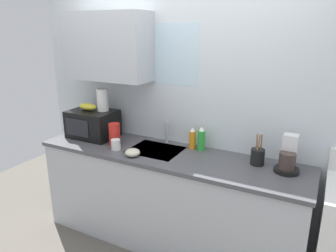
{
  "coord_description": "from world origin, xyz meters",
  "views": [
    {
      "loc": [
        1.2,
        -2.29,
        1.95
      ],
      "look_at": [
        0.0,
        0.0,
        1.15
      ],
      "focal_mm": 33.8,
      "sensor_mm": 36.0,
      "label": 1
    }
  ],
  "objects_px": {
    "coffee_maker": "(288,158)",
    "cereal_canister": "(114,134)",
    "banana_bunch": "(88,107)",
    "dish_soap_bottle_green": "(201,139)",
    "small_bowl": "(133,152)",
    "mug_white": "(116,145)",
    "utensil_crock": "(258,156)",
    "paper_towel_roll": "(103,100)",
    "dish_soap_bottle_orange": "(192,139)",
    "microwave": "(93,124)"
  },
  "relations": [
    {
      "from": "banana_bunch",
      "to": "cereal_canister",
      "type": "distance_m",
      "value": 0.45
    },
    {
      "from": "dish_soap_bottle_orange",
      "to": "utensil_crock",
      "type": "distance_m",
      "value": 0.61
    },
    {
      "from": "banana_bunch",
      "to": "dish_soap_bottle_green",
      "type": "bearing_deg",
      "value": 7.63
    },
    {
      "from": "microwave",
      "to": "utensil_crock",
      "type": "distance_m",
      "value": 1.63
    },
    {
      "from": "small_bowl",
      "to": "coffee_maker",
      "type": "bearing_deg",
      "value": 14.22
    },
    {
      "from": "mug_white",
      "to": "coffee_maker",
      "type": "bearing_deg",
      "value": 9.8
    },
    {
      "from": "dish_soap_bottle_green",
      "to": "small_bowl",
      "type": "relative_size",
      "value": 1.68
    },
    {
      "from": "microwave",
      "to": "dish_soap_bottle_green",
      "type": "height_order",
      "value": "microwave"
    },
    {
      "from": "dish_soap_bottle_green",
      "to": "dish_soap_bottle_orange",
      "type": "bearing_deg",
      "value": 177.58
    },
    {
      "from": "microwave",
      "to": "banana_bunch",
      "type": "height_order",
      "value": "banana_bunch"
    },
    {
      "from": "coffee_maker",
      "to": "mug_white",
      "type": "height_order",
      "value": "coffee_maker"
    },
    {
      "from": "cereal_canister",
      "to": "utensil_crock",
      "type": "xyz_separation_m",
      "value": [
        1.29,
        0.17,
        -0.04
      ]
    },
    {
      "from": "banana_bunch",
      "to": "paper_towel_roll",
      "type": "relative_size",
      "value": 0.91
    },
    {
      "from": "dish_soap_bottle_green",
      "to": "cereal_canister",
      "type": "xyz_separation_m",
      "value": [
        -0.77,
        -0.26,
        0.0
      ]
    },
    {
      "from": "banana_bunch",
      "to": "utensil_crock",
      "type": "relative_size",
      "value": 0.77
    },
    {
      "from": "banana_bunch",
      "to": "small_bowl",
      "type": "xyz_separation_m",
      "value": [
        0.69,
        -0.25,
        -0.27
      ]
    },
    {
      "from": "mug_white",
      "to": "utensil_crock",
      "type": "relative_size",
      "value": 0.37
    },
    {
      "from": "dish_soap_bottle_orange",
      "to": "mug_white",
      "type": "xyz_separation_m",
      "value": [
        -0.6,
        -0.35,
        -0.04
      ]
    },
    {
      "from": "banana_bunch",
      "to": "dish_soap_bottle_green",
      "type": "xyz_separation_m",
      "value": [
        1.16,
        0.16,
        -0.2
      ]
    },
    {
      "from": "microwave",
      "to": "cereal_canister",
      "type": "bearing_deg",
      "value": -16.13
    },
    {
      "from": "microwave",
      "to": "dish_soap_bottle_green",
      "type": "bearing_deg",
      "value": 8.05
    },
    {
      "from": "mug_white",
      "to": "dish_soap_bottle_orange",
      "type": "bearing_deg",
      "value": 30.17
    },
    {
      "from": "dish_soap_bottle_orange",
      "to": "dish_soap_bottle_green",
      "type": "distance_m",
      "value": 0.09
    },
    {
      "from": "mug_white",
      "to": "paper_towel_roll",
      "type": "bearing_deg",
      "value": 143.06
    },
    {
      "from": "dish_soap_bottle_green",
      "to": "coffee_maker",
      "type": "bearing_deg",
      "value": -7.36
    },
    {
      "from": "cereal_canister",
      "to": "small_bowl",
      "type": "bearing_deg",
      "value": -26.63
    },
    {
      "from": "coffee_maker",
      "to": "mug_white",
      "type": "distance_m",
      "value": 1.46
    },
    {
      "from": "banana_bunch",
      "to": "coffee_maker",
      "type": "relative_size",
      "value": 0.71
    },
    {
      "from": "dish_soap_bottle_green",
      "to": "microwave",
      "type": "bearing_deg",
      "value": -171.95
    },
    {
      "from": "paper_towel_roll",
      "to": "dish_soap_bottle_green",
      "type": "xyz_separation_m",
      "value": [
        1.01,
        0.11,
        -0.28
      ]
    },
    {
      "from": "microwave",
      "to": "dish_soap_bottle_orange",
      "type": "relative_size",
      "value": 2.32
    },
    {
      "from": "paper_towel_roll",
      "to": "utensil_crock",
      "type": "height_order",
      "value": "paper_towel_roll"
    },
    {
      "from": "microwave",
      "to": "dish_soap_bottle_green",
      "type": "xyz_separation_m",
      "value": [
        1.11,
        0.16,
        -0.03
      ]
    },
    {
      "from": "microwave",
      "to": "paper_towel_roll",
      "type": "height_order",
      "value": "paper_towel_roll"
    },
    {
      "from": "paper_towel_roll",
      "to": "small_bowl",
      "type": "bearing_deg",
      "value": -29.09
    },
    {
      "from": "coffee_maker",
      "to": "cereal_canister",
      "type": "height_order",
      "value": "coffee_maker"
    },
    {
      "from": "dish_soap_bottle_orange",
      "to": "utensil_crock",
      "type": "xyz_separation_m",
      "value": [
        0.61,
        -0.09,
        -0.02
      ]
    },
    {
      "from": "banana_bunch",
      "to": "dish_soap_bottle_orange",
      "type": "height_order",
      "value": "banana_bunch"
    },
    {
      "from": "microwave",
      "to": "mug_white",
      "type": "relative_size",
      "value": 4.84
    },
    {
      "from": "paper_towel_roll",
      "to": "small_bowl",
      "type": "distance_m",
      "value": 0.71
    },
    {
      "from": "banana_bunch",
      "to": "cereal_canister",
      "type": "xyz_separation_m",
      "value": [
        0.39,
        -0.1,
        -0.2
      ]
    },
    {
      "from": "dish_soap_bottle_green",
      "to": "mug_white",
      "type": "height_order",
      "value": "dish_soap_bottle_green"
    },
    {
      "from": "mug_white",
      "to": "utensil_crock",
      "type": "height_order",
      "value": "utensil_crock"
    },
    {
      "from": "paper_towel_roll",
      "to": "dish_soap_bottle_green",
      "type": "height_order",
      "value": "paper_towel_roll"
    },
    {
      "from": "cereal_canister",
      "to": "small_bowl",
      "type": "distance_m",
      "value": 0.34
    },
    {
      "from": "paper_towel_roll",
      "to": "dish_soap_bottle_green",
      "type": "relative_size",
      "value": 1.01
    },
    {
      "from": "cereal_canister",
      "to": "small_bowl",
      "type": "relative_size",
      "value": 1.62
    },
    {
      "from": "paper_towel_roll",
      "to": "coffee_maker",
      "type": "height_order",
      "value": "paper_towel_roll"
    },
    {
      "from": "paper_towel_roll",
      "to": "dish_soap_bottle_orange",
      "type": "height_order",
      "value": "paper_towel_roll"
    },
    {
      "from": "small_bowl",
      "to": "utensil_crock",
      "type": "bearing_deg",
      "value": 17.95
    }
  ]
}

